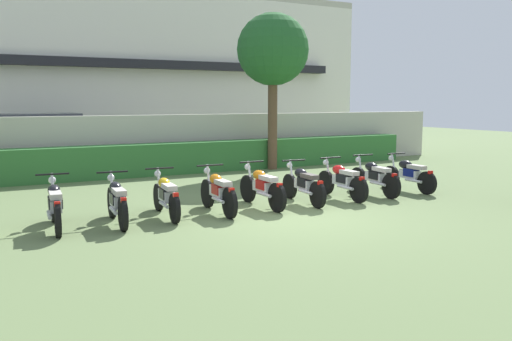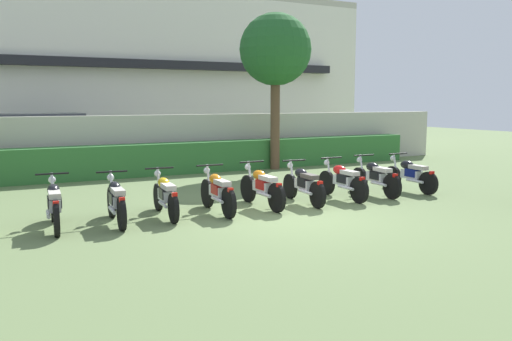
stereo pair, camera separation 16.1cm
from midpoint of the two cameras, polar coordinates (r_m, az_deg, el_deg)
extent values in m
plane|color=#607547|center=(10.85, 3.32, -4.99)|extent=(60.00, 60.00, 0.00)
cube|color=silver|center=(26.18, -16.39, 9.72)|extent=(24.35, 6.00, 6.98)
cube|color=black|center=(23.04, -14.68, 10.99)|extent=(20.45, 0.50, 0.36)
cube|color=#BCB7A8|center=(17.90, -10.22, 2.86)|extent=(23.13, 0.30, 1.86)
cube|color=#337033|center=(17.28, -9.46, 1.26)|extent=(18.51, 0.70, 0.99)
cube|color=navy|center=(19.95, -21.82, 2.36)|extent=(4.59, 2.08, 1.00)
cube|color=#2D333D|center=(19.86, -22.51, 4.69)|extent=(2.78, 1.84, 0.65)
cylinder|color=black|center=(21.20, -18.00, 1.71)|extent=(0.69, 0.25, 0.68)
cylinder|color=black|center=(19.41, -16.72, 1.26)|extent=(0.69, 0.25, 0.68)
cylinder|color=brown|center=(18.19, 1.52, 5.13)|extent=(0.32, 0.32, 3.18)
sphere|color=#235B28|center=(18.25, 1.54, 12.77)|extent=(2.40, 2.40, 2.40)
cylinder|color=black|center=(11.09, -21.14, -3.53)|extent=(0.14, 0.64, 0.64)
cylinder|color=black|center=(9.86, -20.80, -4.85)|extent=(0.14, 0.64, 0.64)
cube|color=silver|center=(10.39, -21.00, -3.40)|extent=(0.25, 0.61, 0.22)
ellipsoid|color=black|center=(10.52, -21.11, -2.00)|extent=(0.26, 0.46, 0.22)
cube|color=#B2ADA3|center=(10.13, -21.00, -2.46)|extent=(0.24, 0.54, 0.10)
cube|color=red|center=(9.70, -20.84, -3.35)|extent=(0.11, 0.09, 0.08)
cylinder|color=silver|center=(10.94, -21.20, -1.97)|extent=(0.07, 0.23, 0.65)
cylinder|color=black|center=(10.81, -21.26, -0.37)|extent=(0.60, 0.09, 0.04)
sphere|color=silver|center=(11.02, -21.27, -0.96)|extent=(0.14, 0.14, 0.14)
cylinder|color=silver|center=(10.17, -21.58, -4.40)|extent=(0.12, 0.55, 0.07)
cube|color=black|center=(10.33, -21.00, -3.17)|extent=(0.27, 0.38, 0.20)
cylinder|color=black|center=(11.14, -15.49, -3.30)|extent=(0.14, 0.62, 0.61)
cylinder|color=black|center=(9.96, -14.42, -4.53)|extent=(0.14, 0.62, 0.61)
cube|color=silver|center=(10.47, -14.97, -3.13)|extent=(0.25, 0.61, 0.22)
ellipsoid|color=black|center=(10.60, -15.16, -1.75)|extent=(0.25, 0.46, 0.22)
cube|color=#B2ADA3|center=(10.21, -14.80, -2.20)|extent=(0.24, 0.53, 0.10)
cube|color=red|center=(9.81, -14.38, -3.05)|extent=(0.11, 0.09, 0.08)
cylinder|color=silver|center=(11.00, -15.47, -1.75)|extent=(0.07, 0.23, 0.65)
cylinder|color=black|center=(10.87, -15.46, -0.15)|extent=(0.60, 0.08, 0.04)
sphere|color=silver|center=(11.08, -15.59, -0.75)|extent=(0.14, 0.14, 0.14)
cylinder|color=silver|center=(10.24, -15.38, -4.13)|extent=(0.11, 0.55, 0.07)
cube|color=black|center=(10.42, -14.93, -2.91)|extent=(0.27, 0.38, 0.20)
cylinder|color=black|center=(11.63, -10.74, -2.80)|extent=(0.14, 0.59, 0.58)
cylinder|color=black|center=(10.37, -9.09, -4.02)|extent=(0.14, 0.59, 0.58)
cube|color=silver|center=(10.92, -9.92, -2.64)|extent=(0.25, 0.61, 0.22)
ellipsoid|color=yellow|center=(11.05, -10.16, -1.33)|extent=(0.26, 0.46, 0.22)
cube|color=beige|center=(10.67, -9.65, -1.74)|extent=(0.24, 0.54, 0.10)
cube|color=red|center=(10.22, -8.99, -2.58)|extent=(0.11, 0.09, 0.08)
cylinder|color=silver|center=(11.49, -10.68, -1.30)|extent=(0.07, 0.23, 0.65)
cylinder|color=black|center=(11.36, -10.62, 0.23)|extent=(0.60, 0.09, 0.04)
sphere|color=silver|center=(11.58, -10.83, -0.34)|extent=(0.14, 0.14, 0.14)
cylinder|color=silver|center=(10.68, -10.21, -3.59)|extent=(0.12, 0.55, 0.07)
cube|color=black|center=(10.87, -9.87, -2.43)|extent=(0.27, 0.38, 0.20)
cylinder|color=black|center=(11.81, -5.58, -2.43)|extent=(0.12, 0.63, 0.63)
cylinder|color=black|center=(10.66, -3.25, -3.48)|extent=(0.12, 0.63, 0.63)
cube|color=silver|center=(11.16, -4.39, -2.22)|extent=(0.23, 0.61, 0.22)
ellipsoid|color=orange|center=(11.28, -4.72, -0.93)|extent=(0.24, 0.45, 0.22)
cube|color=#B2ADA3|center=(10.91, -3.96, -1.32)|extent=(0.22, 0.53, 0.10)
cube|color=red|center=(10.52, -3.06, -2.08)|extent=(0.10, 0.08, 0.08)
cylinder|color=silver|center=(11.67, -5.44, -0.96)|extent=(0.06, 0.23, 0.65)
cylinder|color=black|center=(11.54, -5.31, 0.56)|extent=(0.60, 0.06, 0.04)
sphere|color=silver|center=(11.75, -5.64, -0.02)|extent=(0.14, 0.14, 0.14)
cylinder|color=silver|center=(10.91, -4.49, -3.14)|extent=(0.10, 0.55, 0.07)
cube|color=#A51414|center=(11.11, -4.30, -2.00)|extent=(0.26, 0.37, 0.20)
cylinder|color=black|center=(12.38, -1.24, -1.93)|extent=(0.09, 0.63, 0.63)
cylinder|color=black|center=(11.25, 1.86, -2.89)|extent=(0.09, 0.63, 0.63)
cube|color=silver|center=(11.74, 0.35, -1.71)|extent=(0.20, 0.60, 0.22)
ellipsoid|color=orange|center=(11.85, -0.05, -0.49)|extent=(0.22, 0.44, 0.22)
cube|color=beige|center=(11.51, 0.91, -0.84)|extent=(0.20, 0.52, 0.10)
cube|color=red|center=(11.12, 2.13, -1.56)|extent=(0.10, 0.08, 0.08)
cylinder|color=silver|center=(12.25, -1.05, -0.52)|extent=(0.05, 0.23, 0.65)
cylinder|color=black|center=(12.13, -0.86, 0.93)|extent=(0.60, 0.04, 0.04)
sphere|color=silver|center=(12.32, -1.29, 0.37)|extent=(0.14, 0.14, 0.14)
cylinder|color=silver|center=(11.49, 0.44, -2.57)|extent=(0.07, 0.55, 0.07)
cube|color=#A51414|center=(11.69, 0.47, -1.50)|extent=(0.24, 0.36, 0.20)
cylinder|color=black|center=(12.86, 3.25, -1.67)|extent=(0.13, 0.60, 0.59)
cylinder|color=black|center=(11.74, 6.19, -2.59)|extent=(0.13, 0.60, 0.59)
cube|color=silver|center=(12.23, 4.77, -1.45)|extent=(0.24, 0.61, 0.22)
ellipsoid|color=black|center=(12.34, 4.40, -0.28)|extent=(0.25, 0.45, 0.22)
cube|color=#4C4742|center=(12.00, 5.32, -0.61)|extent=(0.24, 0.53, 0.10)
cube|color=red|center=(11.61, 6.46, -1.30)|extent=(0.11, 0.09, 0.08)
cylinder|color=silver|center=(12.73, 3.45, -0.31)|extent=(0.07, 0.23, 0.65)
cylinder|color=black|center=(12.62, 3.65, 1.08)|extent=(0.60, 0.08, 0.04)
sphere|color=silver|center=(12.81, 3.22, 0.55)|extent=(0.14, 0.14, 0.14)
cylinder|color=silver|center=(11.98, 4.85, -2.27)|extent=(0.11, 0.55, 0.07)
cube|color=black|center=(12.18, 4.89, -1.25)|extent=(0.27, 0.38, 0.20)
cylinder|color=black|center=(13.49, 7.10, -1.27)|extent=(0.10, 0.60, 0.60)
cylinder|color=black|center=(12.46, 10.52, -2.07)|extent=(0.10, 0.60, 0.60)
cube|color=silver|center=(12.90, 8.89, -1.03)|extent=(0.21, 0.60, 0.22)
ellipsoid|color=red|center=(13.01, 8.46, 0.07)|extent=(0.23, 0.44, 0.22)
cube|color=beige|center=(12.69, 9.53, -0.22)|extent=(0.21, 0.52, 0.10)
cube|color=red|center=(12.34, 10.84, -0.85)|extent=(0.10, 0.08, 0.08)
cylinder|color=silver|center=(13.37, 7.35, 0.03)|extent=(0.05, 0.23, 0.65)
cylinder|color=black|center=(13.26, 7.59, 1.36)|extent=(0.60, 0.04, 0.04)
sphere|color=silver|center=(13.44, 7.09, 0.85)|extent=(0.14, 0.14, 0.14)
cylinder|color=silver|center=(12.65, 9.12, -1.79)|extent=(0.08, 0.55, 0.07)
cube|color=black|center=(12.86, 9.03, -0.83)|extent=(0.24, 0.36, 0.20)
cylinder|color=black|center=(14.19, 10.49, -0.88)|extent=(0.13, 0.61, 0.61)
cylinder|color=black|center=(13.14, 13.86, -1.64)|extent=(0.13, 0.61, 0.61)
cube|color=silver|center=(13.60, 12.26, -0.65)|extent=(0.24, 0.61, 0.22)
ellipsoid|color=black|center=(13.71, 11.85, 0.39)|extent=(0.25, 0.45, 0.22)
cube|color=beige|center=(13.39, 12.88, 0.12)|extent=(0.23, 0.53, 0.10)
cube|color=red|center=(13.03, 14.18, -0.48)|extent=(0.10, 0.09, 0.08)
cylinder|color=silver|center=(14.08, 10.74, 0.36)|extent=(0.06, 0.23, 0.65)
cylinder|color=black|center=(13.97, 10.98, 1.62)|extent=(0.60, 0.07, 0.04)
sphere|color=silver|center=(14.15, 10.50, 1.14)|extent=(0.14, 0.14, 0.14)
cylinder|color=silver|center=(13.35, 12.48, -1.37)|extent=(0.10, 0.55, 0.07)
cube|color=black|center=(13.56, 12.39, -0.47)|extent=(0.26, 0.37, 0.20)
cylinder|color=black|center=(14.91, 13.87, -0.62)|extent=(0.09, 0.58, 0.58)
cylinder|color=black|center=(13.99, 17.42, -1.28)|extent=(0.09, 0.58, 0.58)
cube|color=silver|center=(14.39, 15.74, -0.37)|extent=(0.20, 0.60, 0.22)
ellipsoid|color=black|center=(14.48, 15.31, 0.61)|extent=(0.22, 0.44, 0.22)
cube|color=#B2ADA3|center=(14.20, 16.42, 0.35)|extent=(0.20, 0.52, 0.10)
cube|color=red|center=(13.89, 17.76, -0.19)|extent=(0.10, 0.08, 0.08)
cylinder|color=silver|center=(14.81, 14.14, 0.56)|extent=(0.05, 0.23, 0.65)
cylinder|color=black|center=(14.71, 14.42, 1.76)|extent=(0.60, 0.04, 0.04)
sphere|color=silver|center=(14.87, 13.88, 1.29)|extent=(0.14, 0.14, 0.14)
cylinder|color=silver|center=(14.15, 16.08, -1.05)|extent=(0.07, 0.55, 0.07)
cube|color=navy|center=(14.35, 15.89, -0.20)|extent=(0.24, 0.36, 0.20)
camera|label=1|loc=(0.08, -90.39, -0.05)|focal=37.59mm
camera|label=2|loc=(0.08, 89.61, 0.05)|focal=37.59mm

